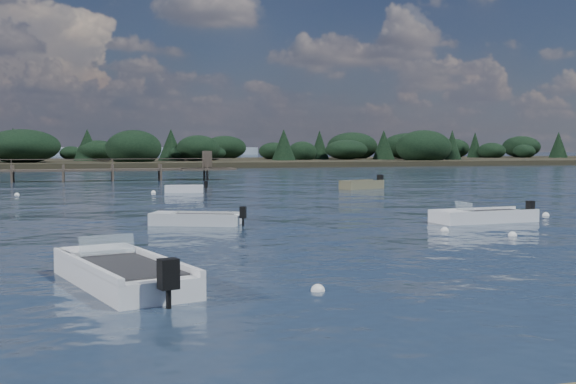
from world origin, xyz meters
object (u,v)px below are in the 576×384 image
object	(u,v)px
dinghy_mid_white_a	(483,219)
dinghy_mid_grey	(195,221)
tender_far_white	(184,190)
dinghy_near_olive	(122,278)
tender_far_grey_b	(362,186)

from	to	relation	value
dinghy_mid_white_a	dinghy_mid_grey	world-z (taller)	dinghy_mid_white_a
tender_far_white	dinghy_near_olive	bearing A→B (deg)	-100.14
dinghy_mid_white_a	tender_far_grey_b	xyz separation A→B (m)	(3.58, 22.89, 0.04)
dinghy_mid_white_a	dinghy_mid_grey	bearing A→B (deg)	169.25
dinghy_near_olive	dinghy_mid_white_a	bearing A→B (deg)	32.86
dinghy_mid_grey	tender_far_white	xyz separation A→B (m)	(2.27, 20.22, 0.01)
dinghy_mid_white_a	dinghy_mid_grey	size ratio (longest dim) A/B	1.24
dinghy_near_olive	tender_far_grey_b	world-z (taller)	dinghy_near_olive
tender_far_grey_b	dinghy_mid_grey	world-z (taller)	tender_far_grey_b
tender_far_grey_b	tender_far_white	size ratio (longest dim) A/B	1.28
dinghy_near_olive	tender_far_white	distance (m)	32.98
dinghy_mid_grey	tender_far_white	bearing A→B (deg)	83.59
dinghy_mid_white_a	dinghy_near_olive	distance (m)	18.39
dinghy_mid_grey	dinghy_mid_white_a	bearing A→B (deg)	-10.75
dinghy_mid_white_a	tender_far_grey_b	bearing A→B (deg)	81.12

